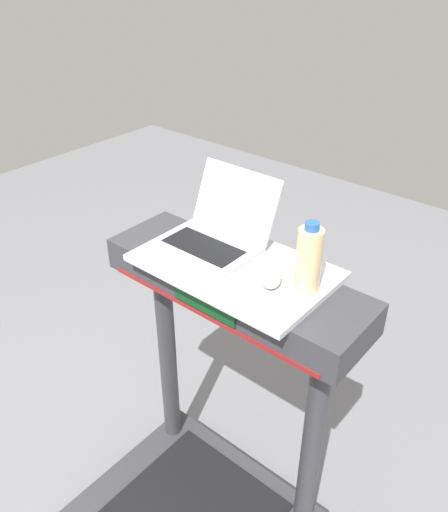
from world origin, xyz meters
name	(u,v)px	position (x,y,z in m)	size (l,w,h in m)	color
desk_board	(234,266)	(0.00, 0.70, 1.16)	(0.61, 0.38, 0.02)	silver
laptop	(216,231)	(-0.12, 0.76, 1.22)	(0.32, 0.30, 0.22)	#B7B7BC
computer_mouse	(271,278)	(0.15, 0.68, 1.19)	(0.06, 0.10, 0.03)	#B2B2B7
water_bottle	(309,260)	(0.25, 0.72, 1.28)	(0.07, 0.07, 0.22)	beige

